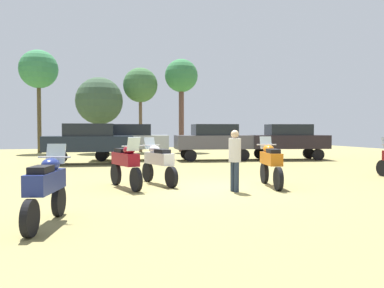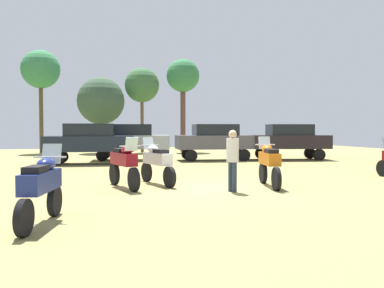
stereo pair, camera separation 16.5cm
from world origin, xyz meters
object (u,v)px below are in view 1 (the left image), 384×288
(motorcycle_2, at_px, (126,163))
(car_4, at_px, (214,139))
(person_3, at_px, (235,156))
(tree_6, at_px, (99,101))
(motorcycle_3, at_px, (158,161))
(car_1, at_px, (129,139))
(motorcycle_4, at_px, (46,186))
(motorcycle_8, at_px, (271,162))
(car_3, at_px, (89,140))
(tree_2, at_px, (39,70))
(tree_1, at_px, (140,86))
(car_2, at_px, (288,139))
(tree_3, at_px, (181,78))

(motorcycle_2, bearing_deg, car_4, -137.47)
(person_3, bearing_deg, tree_6, -5.93)
(motorcycle_3, height_order, car_1, car_1)
(motorcycle_4, distance_m, motorcycle_8, 6.95)
(motorcycle_8, distance_m, car_3, 10.80)
(motorcycle_3, relative_size, tree_2, 0.30)
(tree_1, relative_size, tree_2, 0.84)
(car_1, relative_size, car_2, 0.99)
(car_1, bearing_deg, tree_2, 40.33)
(motorcycle_3, relative_size, car_1, 0.49)
(person_3, height_order, tree_1, tree_1)
(car_2, xyz_separation_m, tree_6, (-9.94, 9.44, 2.57))
(motorcycle_2, relative_size, tree_2, 0.30)
(motorcycle_2, xyz_separation_m, tree_6, (0.20, 17.93, 3.00))
(car_2, bearing_deg, motorcycle_2, 141.34)
(tree_3, bearing_deg, motorcycle_8, -96.35)
(car_3, xyz_separation_m, tree_1, (4.01, 9.51, 3.81))
(car_4, bearing_deg, motorcycle_4, 155.55)
(car_1, distance_m, tree_6, 7.86)
(motorcycle_2, height_order, tree_1, tree_1)
(car_4, distance_m, tree_3, 9.83)
(motorcycle_4, height_order, tree_6, tree_6)
(tree_1, relative_size, tree_3, 0.89)
(person_3, xyz_separation_m, tree_3, (3.51, 19.44, 4.66))
(car_2, height_order, tree_2, tree_2)
(motorcycle_3, xyz_separation_m, tree_6, (-0.88, 17.41, 3.02))
(car_4, xyz_separation_m, tree_1, (-2.74, 8.96, 3.81))
(motorcycle_8, bearing_deg, motorcycle_3, 167.82)
(car_4, bearing_deg, tree_2, 50.46)
(car_4, relative_size, person_3, 2.62)
(motorcycle_3, xyz_separation_m, car_3, (-1.87, 8.15, 0.45))
(person_3, relative_size, tree_2, 0.23)
(motorcycle_3, height_order, car_2, car_2)
(tree_2, distance_m, tree_3, 10.45)
(car_3, bearing_deg, motorcycle_8, -145.86)
(motorcycle_8, height_order, tree_3, tree_3)
(car_1, xyz_separation_m, tree_2, (-5.44, 8.79, 4.85))
(car_1, distance_m, car_4, 4.74)
(tree_6, bearing_deg, tree_3, 0.17)
(tree_2, bearing_deg, motorcycle_2, -78.32)
(motorcycle_3, distance_m, car_4, 9.98)
(car_2, distance_m, car_4, 4.24)
(tree_1, relative_size, tree_6, 1.15)
(motorcycle_3, distance_m, tree_3, 18.86)
(motorcycle_8, height_order, person_3, person_3)
(motorcycle_3, bearing_deg, motorcycle_4, -138.13)
(tree_3, bearing_deg, motorcycle_2, -109.44)
(motorcycle_3, bearing_deg, car_4, 45.17)
(car_2, relative_size, car_3, 1.02)
(motorcycle_3, bearing_deg, person_3, -64.47)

